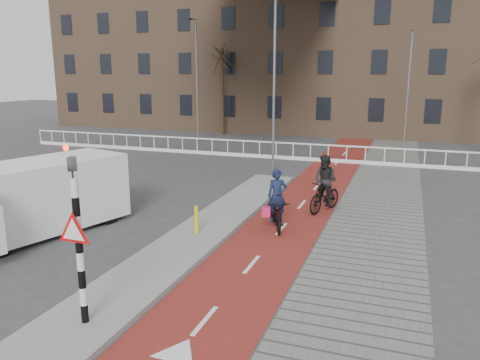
% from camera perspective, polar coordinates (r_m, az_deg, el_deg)
% --- Properties ---
extents(ground, '(120.00, 120.00, 0.00)m').
position_cam_1_polar(ground, '(11.23, -9.38, -12.92)').
color(ground, '#38383A').
rests_on(ground, ground).
extents(bike_lane, '(2.50, 60.00, 0.01)m').
position_cam_1_polar(bike_lane, '(19.71, 8.78, -1.47)').
color(bike_lane, maroon).
rests_on(bike_lane, ground).
extents(sidewalk, '(3.00, 60.00, 0.01)m').
position_cam_1_polar(sidewalk, '(19.41, 16.92, -2.12)').
color(sidewalk, slate).
rests_on(sidewalk, ground).
extents(curb_island, '(1.80, 16.00, 0.12)m').
position_cam_1_polar(curb_island, '(14.81, -4.25, -6.02)').
color(curb_island, gray).
rests_on(curb_island, ground).
extents(traffic_signal, '(0.80, 0.80, 3.68)m').
position_cam_1_polar(traffic_signal, '(9.26, -19.22, -5.91)').
color(traffic_signal, black).
rests_on(traffic_signal, curb_island).
extents(bollard, '(0.12, 0.12, 0.84)m').
position_cam_1_polar(bollard, '(14.20, -5.34, -4.83)').
color(bollard, yellow).
rests_on(bollard, curb_island).
extents(cyclist_near, '(1.31, 1.95, 1.93)m').
position_cam_1_polar(cyclist_near, '(14.85, 4.51, -3.56)').
color(cyclist_near, black).
rests_on(cyclist_near, bike_lane).
extents(cyclist_far, '(1.21, 1.97, 2.04)m').
position_cam_1_polar(cyclist_far, '(16.84, 10.32, -1.04)').
color(cyclist_far, black).
rests_on(cyclist_far, bike_lane).
extents(van, '(3.51, 5.60, 2.24)m').
position_cam_1_polar(van, '(15.58, -23.22, -1.80)').
color(van, white).
rests_on(van, ground).
extents(railing, '(28.00, 0.10, 0.99)m').
position_cam_1_polar(railing, '(28.03, -1.51, 3.60)').
color(railing, silver).
rests_on(railing, ground).
extents(townhouse_row, '(46.00, 10.00, 15.90)m').
position_cam_1_polar(townhouse_row, '(41.66, 8.97, 16.88)').
color(townhouse_row, '#7F6047').
rests_on(townhouse_row, ground).
extents(tree_mid, '(0.29, 0.29, 6.68)m').
position_cam_1_polar(tree_mid, '(37.44, -2.19, 10.63)').
color(tree_mid, black).
rests_on(tree_mid, ground).
extents(streetlight_near, '(0.12, 0.12, 8.90)m').
position_cam_1_polar(streetlight_near, '(23.52, 4.19, 11.92)').
color(streetlight_near, slate).
rests_on(streetlight_near, ground).
extents(streetlight_left, '(0.12, 0.12, 8.46)m').
position_cam_1_polar(streetlight_left, '(33.46, -5.26, 11.82)').
color(streetlight_left, slate).
rests_on(streetlight_left, ground).
extents(streetlight_right, '(0.12, 0.12, 7.40)m').
position_cam_1_polar(streetlight_right, '(30.76, 19.77, 10.04)').
color(streetlight_right, slate).
rests_on(streetlight_right, ground).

